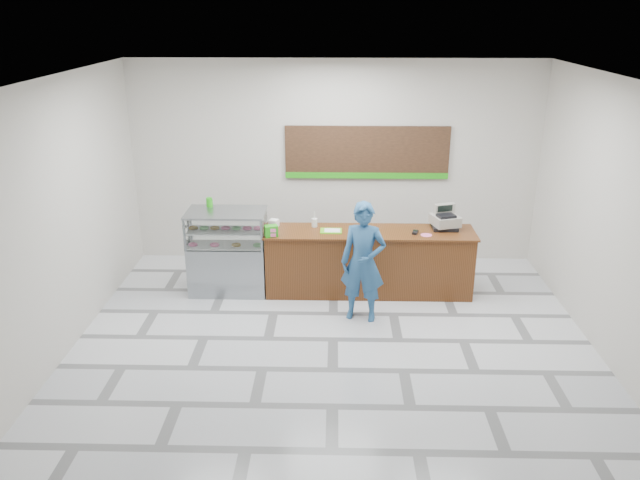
{
  "coord_description": "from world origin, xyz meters",
  "views": [
    {
      "loc": [
        0.01,
        -7.53,
        4.3
      ],
      "look_at": [
        -0.2,
        0.9,
        1.12
      ],
      "focal_mm": 35.0,
      "sensor_mm": 36.0,
      "label": 1
    }
  ],
  "objects_px": {
    "sales_counter": "(369,262)",
    "display_case": "(228,251)",
    "cash_register": "(445,220)",
    "customer": "(363,262)",
    "serving_tray": "(331,231)"
  },
  "relations": [
    {
      "from": "display_case",
      "to": "cash_register",
      "type": "height_order",
      "value": "cash_register"
    },
    {
      "from": "sales_counter",
      "to": "serving_tray",
      "type": "distance_m",
      "value": 0.79
    },
    {
      "from": "sales_counter",
      "to": "cash_register",
      "type": "xyz_separation_m",
      "value": [
        1.18,
        0.17,
        0.65
      ]
    },
    {
      "from": "display_case",
      "to": "customer",
      "type": "height_order",
      "value": "customer"
    },
    {
      "from": "display_case",
      "to": "cash_register",
      "type": "xyz_separation_m",
      "value": [
        3.4,
        0.17,
        0.49
      ]
    },
    {
      "from": "customer",
      "to": "display_case",
      "type": "bearing_deg",
      "value": 168.83
    },
    {
      "from": "sales_counter",
      "to": "customer",
      "type": "distance_m",
      "value": 0.97
    },
    {
      "from": "sales_counter",
      "to": "serving_tray",
      "type": "xyz_separation_m",
      "value": [
        -0.59,
        -0.03,
        0.52
      ]
    },
    {
      "from": "display_case",
      "to": "customer",
      "type": "distance_m",
      "value": 2.28
    },
    {
      "from": "serving_tray",
      "to": "customer",
      "type": "relative_size",
      "value": 0.19
    },
    {
      "from": "cash_register",
      "to": "customer",
      "type": "height_order",
      "value": "customer"
    },
    {
      "from": "sales_counter",
      "to": "display_case",
      "type": "distance_m",
      "value": 2.23
    },
    {
      "from": "sales_counter",
      "to": "cash_register",
      "type": "relative_size",
      "value": 6.55
    },
    {
      "from": "display_case",
      "to": "cash_register",
      "type": "relative_size",
      "value": 2.67
    },
    {
      "from": "display_case",
      "to": "cash_register",
      "type": "distance_m",
      "value": 3.44
    }
  ]
}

